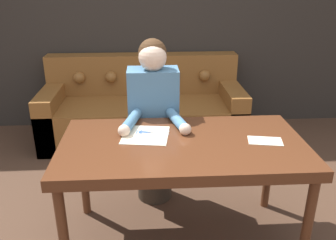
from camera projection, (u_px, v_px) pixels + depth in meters
The scene contains 7 objects.
wall_back at pixel (156, 15), 4.00m from camera, with size 8.00×0.06×2.60m.
dining_table at pixel (183, 152), 2.25m from camera, with size 1.54×0.82×0.76m.
couch at pixel (143, 111), 3.98m from camera, with size 2.15×0.88×0.89m.
person at pixel (154, 124), 2.74m from camera, with size 0.48×0.61×1.31m.
pattern_paper_main at pixel (146, 135), 2.31m from camera, with size 0.33×0.33×0.00m.
pattern_paper_offcut at pixel (265, 141), 2.23m from camera, with size 0.23×0.16×0.00m.
scissors at pixel (147, 132), 2.35m from camera, with size 0.22×0.09×0.01m.
Camera 1 is at (-0.12, -1.86, 1.74)m, focal length 38.00 mm.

